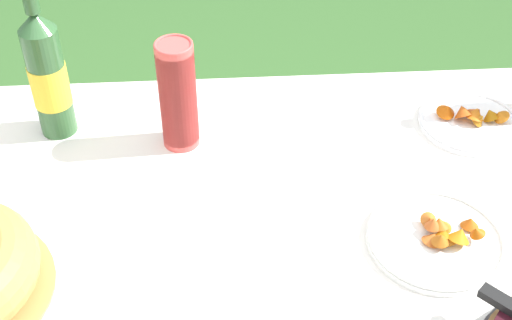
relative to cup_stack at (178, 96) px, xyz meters
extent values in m
cube|color=brown|center=(0.05, -0.32, -0.14)|extent=(1.64, 1.06, 0.03)
cube|color=white|center=(0.05, -0.32, -0.12)|extent=(1.65, 1.07, 0.00)
cube|color=white|center=(0.05, 0.21, -0.17)|extent=(1.65, 0.00, 0.10)
cube|color=black|center=(0.49, -0.49, -0.05)|extent=(0.08, 0.08, 0.01)
cylinder|color=#E04C47|center=(0.00, 0.00, -0.07)|extent=(0.07, 0.07, 0.09)
cylinder|color=#E04C47|center=(0.00, 0.00, -0.05)|extent=(0.07, 0.07, 0.09)
cylinder|color=#E04C47|center=(0.00, 0.00, -0.04)|extent=(0.07, 0.07, 0.09)
cylinder|color=#E04C47|center=(0.00, 0.00, -0.03)|extent=(0.07, 0.07, 0.09)
cylinder|color=#E04C47|center=(0.00, 0.00, -0.01)|extent=(0.07, 0.07, 0.09)
cylinder|color=#E04C47|center=(0.00, 0.00, 0.00)|extent=(0.07, 0.07, 0.09)
cylinder|color=#E04C47|center=(0.00, 0.00, 0.01)|extent=(0.07, 0.07, 0.09)
cylinder|color=#E04C47|center=(0.00, 0.00, 0.03)|extent=(0.07, 0.07, 0.09)
cylinder|color=#E04C47|center=(0.00, 0.00, 0.04)|extent=(0.07, 0.07, 0.09)
cylinder|color=#E04C47|center=(0.00, 0.00, 0.05)|extent=(0.07, 0.07, 0.09)
cylinder|color=#E04C47|center=(0.00, 0.00, 0.06)|extent=(0.07, 0.07, 0.09)
torus|color=#E04C47|center=(0.00, 0.00, 0.11)|extent=(0.07, 0.07, 0.01)
cylinder|color=#2D562D|center=(-0.25, 0.06, 0.00)|extent=(0.07, 0.07, 0.23)
cylinder|color=yellow|center=(-0.25, 0.06, 0.00)|extent=(0.07, 0.07, 0.09)
cone|color=#2D562D|center=(-0.25, 0.06, 0.14)|extent=(0.07, 0.07, 0.04)
cylinder|color=white|center=(0.44, -0.30, -0.11)|extent=(0.24, 0.24, 0.01)
torus|color=white|center=(0.44, -0.30, -0.10)|extent=(0.23, 0.23, 0.01)
cone|color=#B15A17|center=(0.44, -0.32, -0.08)|extent=(0.03, 0.03, 0.02)
cone|color=#AC4F0C|center=(0.50, -0.31, -0.08)|extent=(0.04, 0.04, 0.03)
cone|color=#A75B0A|center=(0.45, -0.30, -0.09)|extent=(0.04, 0.04, 0.04)
cone|color=orange|center=(0.47, -0.31, -0.08)|extent=(0.05, 0.04, 0.04)
cone|color=#B65211|center=(0.50, -0.28, -0.09)|extent=(0.04, 0.05, 0.02)
cone|color=#BE5620|center=(0.43, -0.29, -0.08)|extent=(0.04, 0.04, 0.02)
cone|color=#AC6B1E|center=(0.45, -0.31, -0.09)|extent=(0.04, 0.04, 0.03)
cone|color=#CF6424|center=(0.43, -0.31, -0.09)|extent=(0.05, 0.05, 0.03)
cone|color=#C05615|center=(0.44, -0.28, -0.08)|extent=(0.04, 0.04, 0.03)
cone|color=#A76A1C|center=(0.45, -0.29, -0.08)|extent=(0.03, 0.04, 0.02)
cone|color=#C06221|center=(0.43, -0.27, -0.08)|extent=(0.03, 0.03, 0.03)
cylinder|color=white|center=(0.59, 0.02, -0.11)|extent=(0.21, 0.21, 0.01)
torus|color=white|center=(0.59, 0.02, -0.10)|extent=(0.20, 0.20, 0.01)
cone|color=#B54B14|center=(0.57, 0.03, -0.08)|extent=(0.05, 0.05, 0.05)
cone|color=#BD4F0B|center=(0.54, 0.03, -0.08)|extent=(0.05, 0.05, 0.03)
cone|color=#B24B17|center=(0.60, 0.02, -0.08)|extent=(0.05, 0.05, 0.04)
cone|color=#BE6314|center=(0.64, 0.01, -0.08)|extent=(0.05, 0.05, 0.04)
cone|color=#AB6613|center=(0.60, 0.01, -0.09)|extent=(0.04, 0.04, 0.04)
cone|color=#C86314|center=(0.59, 0.01, -0.08)|extent=(0.04, 0.04, 0.04)
cone|color=#A7610A|center=(0.63, 0.02, -0.09)|extent=(0.05, 0.04, 0.04)
camera|label=1|loc=(0.08, -1.10, 0.79)|focal=50.00mm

